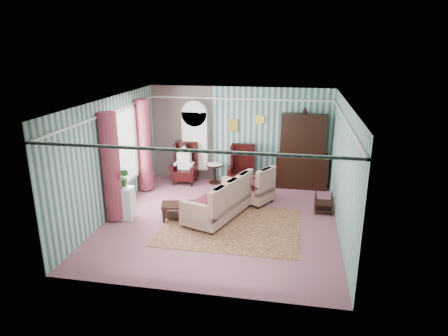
% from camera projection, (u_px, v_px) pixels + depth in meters
% --- Properties ---
extents(floor, '(6.00, 6.00, 0.00)m').
position_uv_depth(floor, '(221.00, 220.00, 9.74)').
color(floor, '#8D5261').
rests_on(floor, ground).
extents(room_shell, '(5.53, 6.02, 2.91)m').
position_uv_depth(room_shell, '(197.00, 137.00, 9.41)').
color(room_shell, '#38665E').
rests_on(room_shell, ground).
extents(bookcase, '(0.80, 0.28, 2.24)m').
position_uv_depth(bookcase, '(195.00, 145.00, 12.30)').
color(bookcase, white).
rests_on(bookcase, floor).
extents(dresser_hutch, '(1.50, 0.56, 2.36)m').
position_uv_depth(dresser_hutch, '(303.00, 149.00, 11.61)').
color(dresser_hutch, black).
rests_on(dresser_hutch, floor).
extents(wingback_left, '(0.76, 0.80, 1.25)m').
position_uv_depth(wingback_left, '(185.00, 163.00, 12.13)').
color(wingback_left, black).
rests_on(wingback_left, floor).
extents(wingback_right, '(0.76, 0.80, 1.25)m').
position_uv_depth(wingback_right, '(242.00, 167.00, 11.83)').
color(wingback_right, black).
rests_on(wingback_right, floor).
extents(seated_woman, '(0.44, 0.40, 1.18)m').
position_uv_depth(seated_woman, '(185.00, 165.00, 12.14)').
color(seated_woman, white).
rests_on(seated_woman, floor).
extents(round_side_table, '(0.50, 0.50, 0.60)m').
position_uv_depth(round_side_table, '(215.00, 174.00, 12.21)').
color(round_side_table, black).
rests_on(round_side_table, floor).
extents(nest_table, '(0.45, 0.38, 0.54)m').
position_uv_depth(nest_table, '(324.00, 203.00, 10.08)').
color(nest_table, black).
rests_on(nest_table, floor).
extents(plant_stand, '(0.55, 0.35, 0.80)m').
position_uv_depth(plant_stand, '(123.00, 203.00, 9.76)').
color(plant_stand, white).
rests_on(plant_stand, floor).
extents(rug, '(3.20, 2.60, 0.01)m').
position_uv_depth(rug, '(231.00, 226.00, 9.41)').
color(rug, '#4A1F18').
rests_on(rug, floor).
extents(sofa, '(1.63, 2.29, 1.07)m').
position_uv_depth(sofa, '(218.00, 196.00, 9.79)').
color(sofa, '#B5AB8C').
rests_on(sofa, floor).
extents(floral_armchair, '(1.03, 1.09, 0.96)m').
position_uv_depth(floral_armchair, '(256.00, 186.00, 10.66)').
color(floral_armchair, '#BEB793').
rests_on(floral_armchair, floor).
extents(coffee_table, '(0.96, 0.70, 0.39)m').
position_uv_depth(coffee_table, '(180.00, 211.00, 9.77)').
color(coffee_table, black).
rests_on(coffee_table, floor).
extents(potted_plant_a, '(0.42, 0.37, 0.46)m').
position_uv_depth(potted_plant_a, '(116.00, 180.00, 9.44)').
color(potted_plant_a, '#265A1C').
rests_on(potted_plant_a, plant_stand).
extents(potted_plant_b, '(0.28, 0.24, 0.45)m').
position_uv_depth(potted_plant_b, '(124.00, 178.00, 9.63)').
color(potted_plant_b, '#1D531A').
rests_on(potted_plant_b, plant_stand).
extents(potted_plant_c, '(0.27, 0.27, 0.41)m').
position_uv_depth(potted_plant_c, '(117.00, 179.00, 9.60)').
color(potted_plant_c, '#214A17').
rests_on(potted_plant_c, plant_stand).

